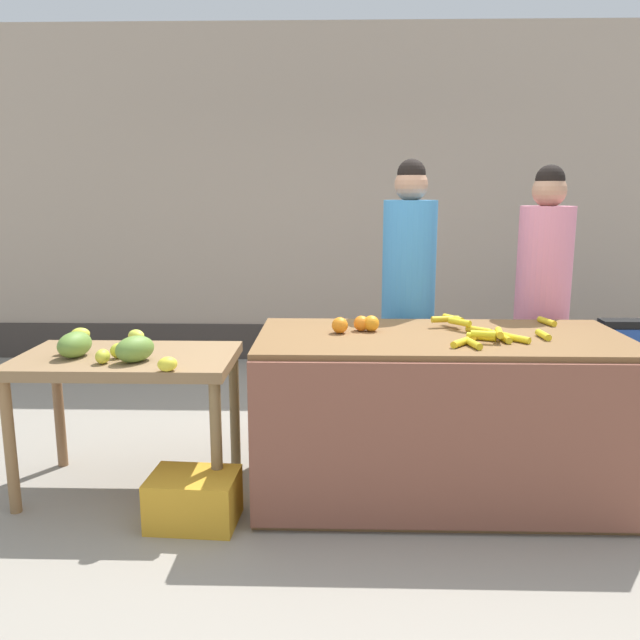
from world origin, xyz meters
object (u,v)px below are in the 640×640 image
vendor_woman_blue_shirt (408,306)px  parked_motorcycle (639,358)px  produce_crate (194,499)px  vendor_woman_pink_shirt (541,309)px  produce_sack (290,402)px

vendor_woman_blue_shirt → parked_motorcycle: 2.12m
produce_crate → vendor_woman_blue_shirt: bearing=42.6°
vendor_woman_blue_shirt → vendor_woman_pink_shirt: bearing=0.0°
parked_motorcycle → produce_crate: bearing=-148.6°
vendor_woman_blue_shirt → parked_motorcycle: vendor_woman_blue_shirt is taller
vendor_woman_blue_shirt → produce_crate: vendor_woman_blue_shirt is taller
vendor_woman_pink_shirt → produce_crate: size_ratio=4.17×
produce_sack → vendor_woman_pink_shirt: bearing=-3.6°
parked_motorcycle → produce_crate: 3.61m
vendor_woman_blue_shirt → parked_motorcycle: bearing=22.7°
vendor_woman_blue_shirt → vendor_woman_pink_shirt: vendor_woman_blue_shirt is taller
vendor_woman_blue_shirt → produce_crate: bearing=-137.4°
produce_crate → produce_sack: (0.41, 1.19, 0.12)m
vendor_woman_blue_shirt → vendor_woman_pink_shirt: size_ratio=1.02×
vendor_woman_blue_shirt → produce_crate: 1.80m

